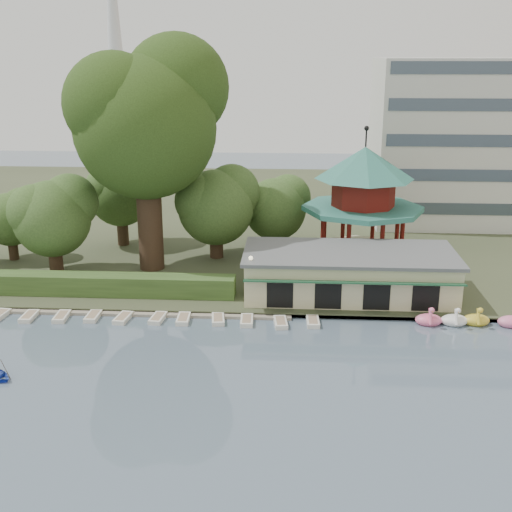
# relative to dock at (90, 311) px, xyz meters

# --- Properties ---
(ground_plane) EXTENTS (220.00, 220.00, 0.00)m
(ground_plane) POSITION_rel_dock_xyz_m (12.00, -17.20, -0.12)
(ground_plane) COLOR slate
(ground_plane) RESTS_ON ground
(shore) EXTENTS (220.00, 70.00, 0.40)m
(shore) POSITION_rel_dock_xyz_m (12.00, 34.80, 0.08)
(shore) COLOR #424930
(shore) RESTS_ON ground
(embankment) EXTENTS (220.00, 0.60, 0.30)m
(embankment) POSITION_rel_dock_xyz_m (12.00, 0.10, 0.03)
(embankment) COLOR gray
(embankment) RESTS_ON ground
(dock) EXTENTS (34.00, 1.60, 0.24)m
(dock) POSITION_rel_dock_xyz_m (0.00, 0.00, 0.00)
(dock) COLOR gray
(dock) RESTS_ON ground
(boathouse) EXTENTS (18.60, 9.39, 3.90)m
(boathouse) POSITION_rel_dock_xyz_m (22.00, 4.77, 2.25)
(boathouse) COLOR beige
(boathouse) RESTS_ON shore
(pavilion) EXTENTS (12.40, 12.40, 13.50)m
(pavilion) POSITION_rel_dock_xyz_m (24.00, 14.80, 7.36)
(pavilion) COLOR beige
(pavilion) RESTS_ON shore
(broadcast_tower) EXTENTS (8.00, 8.00, 96.00)m
(broadcast_tower) POSITION_rel_dock_xyz_m (-30.00, 122.80, 33.86)
(broadcast_tower) COLOR silver
(broadcast_tower) RESTS_ON ground
(hedge) EXTENTS (30.00, 2.00, 1.80)m
(hedge) POSITION_rel_dock_xyz_m (-3.00, 3.30, 1.18)
(hedge) COLOR #3E5C27
(hedge) RESTS_ON shore
(lamp_post) EXTENTS (0.36, 0.36, 4.28)m
(lamp_post) POSITION_rel_dock_xyz_m (13.50, 1.80, 3.22)
(lamp_post) COLOR black
(lamp_post) RESTS_ON shore
(big_tree) EXTENTS (14.82, 13.81, 22.50)m
(big_tree) POSITION_rel_dock_xyz_m (3.18, 11.02, 15.29)
(big_tree) COLOR #3A281C
(big_tree) RESTS_ON shore
(small_trees) EXTENTS (40.17, 17.29, 9.72)m
(small_trees) POSITION_rel_dock_xyz_m (-0.18, 14.19, 5.79)
(small_trees) COLOR #3A281C
(small_trees) RESTS_ON shore
(swan_boats) EXTENTS (11.66, 2.11, 1.92)m
(swan_boats) POSITION_rel_dock_xyz_m (33.09, -0.70, 0.28)
(swan_boats) COLOR pink
(swan_boats) RESTS_ON ground
(moored_rowboats) EXTENTS (35.12, 2.77, 0.36)m
(moored_rowboats) POSITION_rel_dock_xyz_m (1.86, -1.38, 0.06)
(moored_rowboats) COLOR white
(moored_rowboats) RESTS_ON ground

